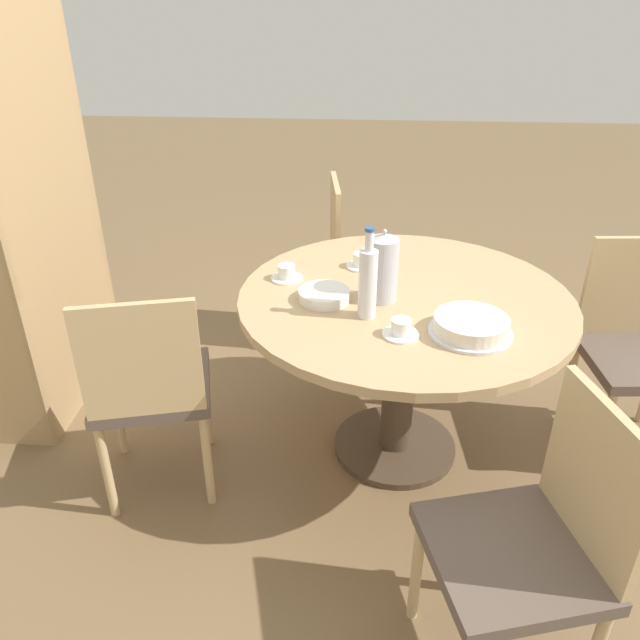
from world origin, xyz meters
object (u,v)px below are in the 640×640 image
coffee_pot (383,268)px  cake_main (471,326)px  chair_b (150,386)px  cup_b (401,329)px  chair_c (534,541)px  bookshelf (29,219)px  cup_c (361,262)px  chair_a (360,257)px  chair_d (637,344)px  water_bottle (368,282)px  cup_a (287,274)px

coffee_pot → cake_main: coffee_pot is taller
chair_b → cup_b: 0.93m
chair_c → bookshelf: bearing=-138.2°
cup_b → cup_c: same height
chair_a → chair_c: same height
coffee_pot → cup_c: bearing=15.2°
chair_a → chair_b: same height
chair_d → water_bottle: 1.20m
coffee_pot → chair_d: bearing=-80.2°
chair_d → cup_b: 1.11m
chair_b → chair_a: bearing=-134.9°
chair_c → chair_d: (1.05, -0.64, 0.00)m
chair_b → chair_d: 1.92m
chair_a → coffee_pot: bearing=178.0°
chair_d → cup_c: 1.16m
chair_a → bookshelf: bearing=107.1°
cake_main → cup_a: (0.38, 0.66, -0.01)m
chair_a → cup_b: 1.28m
bookshelf → cup_a: (-0.21, -1.12, -0.12)m
bookshelf → water_bottle: bookshelf is taller
chair_a → coffee_pot: coffee_pot is taller
water_bottle → coffee_pot: bearing=-21.8°
chair_c → coffee_pot: bearing=-170.4°
bookshelf → cake_main: (-0.59, -1.78, -0.11)m
chair_a → bookshelf: 1.59m
chair_d → coffee_pot: bearing=-174.9°
chair_d → bookshelf: (0.18, 2.53, 0.40)m
chair_d → cup_a: 1.44m
chair_c → bookshelf: bookshelf is taller
chair_d → cup_c: size_ratio=7.14×
chair_d → cake_main: (-0.41, 0.75, 0.28)m
bookshelf → cup_c: bookshelf is taller
bookshelf → cup_a: bookshelf is taller
cake_main → cup_a: bearing=59.9°
chair_d → cup_c: bearing=169.8°
coffee_pot → cake_main: bearing=-128.8°
cup_a → chair_d: bearing=-88.7°
bookshelf → cup_a: bearing=79.3°
chair_b → chair_d: same height
water_bottle → cup_a: bearing=48.2°
chair_a → chair_c: (-1.86, -0.49, 0.00)m
bookshelf → cup_b: 1.67m
chair_c → cup_a: 1.31m
bookshelf → coffee_pot: bookshelf is taller
cup_b → cup_a: bearing=46.5°
chair_d → coffee_pot: coffee_pot is taller
chair_a → cup_c: chair_a is taller
cake_main → cup_c: bearing=35.3°
chair_c → cup_c: chair_c is taller
chair_b → cup_a: bearing=-152.7°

